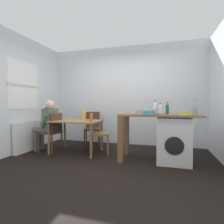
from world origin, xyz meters
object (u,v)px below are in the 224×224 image
bottle_tall_green (155,108)px  bottle_clear_small (167,108)px  chair_spare_by_wall (92,126)px  seated_person (47,123)px  colander (186,113)px  chair_opposite (96,131)px  chair_person_seat (53,130)px  washing_machine (173,140)px  bottle_squat_brown (160,109)px  utensil_crock (195,111)px  mixing_bowl (149,113)px  vase (84,115)px  dining_table (76,125)px

bottle_tall_green → bottle_clear_small: bottle_tall_green is taller
chair_spare_by_wall → seated_person: (-0.78, -0.87, 0.16)m
colander → chair_opposite: bearing=168.7°
chair_spare_by_wall → bottle_tall_green: bearing=140.9°
chair_person_seat → colander: size_ratio=4.50×
chair_opposite → washing_machine: (1.62, -0.14, -0.08)m
seated_person → bottle_squat_brown: size_ratio=5.69×
chair_person_seat → colander: (2.83, -0.23, 0.44)m
bottle_tall_green → utensil_crock: (0.71, -0.17, -0.05)m
seated_person → chair_spare_by_wall: bearing=-38.5°
colander → bottle_clear_small: bearing=133.0°
washing_machine → mixing_bowl: 0.72m
chair_opposite → utensil_crock: bearing=68.4°
bottle_squat_brown → utensil_crock: utensil_crock is taller
chair_person_seat → seated_person: (-0.16, 0.01, 0.16)m
mixing_bowl → vase: bearing=164.6°
mixing_bowl → chair_person_seat: bearing=174.6°
seated_person → bottle_clear_small: 2.72m
dining_table → bottle_clear_small: size_ratio=4.73×
washing_machine → vase: (-1.95, 0.22, 0.42)m
chair_opposite → washing_machine: 1.63m
utensil_crock → chair_person_seat: bearing=-179.2°
washing_machine → bottle_tall_green: (-0.35, 0.22, 0.61)m
bottle_tall_green → bottle_squat_brown: bearing=-42.8°
dining_table → vase: vase is taller
dining_table → bottle_tall_green: bearing=3.3°
utensil_crock → vase: utensil_crock is taller
vase → bottle_tall_green: bearing=0.1°
bottle_clear_small → mixing_bowl: (-0.33, -0.31, -0.07)m
seated_person → washing_machine: (2.81, -0.02, -0.24)m
bottle_clear_small → colander: bottle_clear_small is taller
bottle_tall_green → bottle_squat_brown: bottle_tall_green is taller
bottle_tall_green → utensil_crock: bearing=-13.2°
chair_person_seat → bottle_clear_small: (2.53, 0.10, 0.52)m
chair_spare_by_wall → utensil_crock: bearing=143.3°
dining_table → mixing_bowl: size_ratio=4.84×
bottle_clear_small → mixing_bowl: bottle_clear_small is taller
seated_person → utensil_crock: bearing=-85.8°
dining_table → vase: (0.15, 0.10, 0.21)m
dining_table → chair_person_seat: bearing=-169.1°
chair_opposite → utensil_crock: (1.99, -0.09, 0.48)m
washing_machine → bottle_tall_green: bearing=147.6°
seated_person → bottle_squat_brown: (2.56, 0.10, 0.34)m
bottle_squat_brown → bottle_clear_small: 0.13m
dining_table → colander: size_ratio=5.50×
washing_machine → colander: bearing=-49.3°
bottle_clear_small → utensil_crock: 0.49m
washing_machine → mixing_bowl: (-0.44, -0.20, 0.52)m
chair_opposite → mixing_bowl: size_ratio=3.96×
washing_machine → mixing_bowl: bearing=-156.0°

